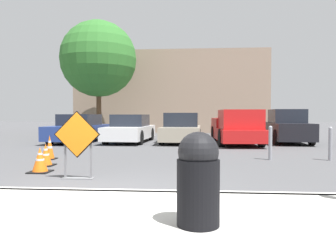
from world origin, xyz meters
name	(u,v)px	position (x,y,z in m)	size (l,w,h in m)	color
ground_plane	(160,144)	(0.00, 10.00, 0.00)	(96.00, 96.00, 0.00)	#4C4C4F
sidewalk_strip	(63,226)	(0.00, -1.59, 0.07)	(25.38, 3.17, 0.14)	beige
curb_lip	(101,194)	(0.00, 0.00, 0.07)	(25.38, 0.20, 0.14)	beige
road_closed_sign	(77,141)	(-0.95, 1.54, 0.83)	(1.01, 0.20, 1.48)	black
traffic_cone_nearest	(40,160)	(-2.15, 2.28, 0.30)	(0.49, 0.49, 0.61)	black
traffic_cone_second	(46,155)	(-2.47, 3.29, 0.29)	(0.45, 0.45, 0.60)	black
traffic_cone_third	(50,148)	(-2.93, 4.56, 0.37)	(0.38, 0.38, 0.75)	black
parked_car_nearest	(79,129)	(-4.25, 10.96, 0.66)	(2.08, 4.74, 1.42)	navy
parked_car_second	(130,129)	(-1.64, 11.08, 0.65)	(2.05, 4.56, 1.40)	white
parked_car_third	(181,129)	(0.97, 10.99, 0.67)	(1.99, 4.25, 1.49)	#A39984
pickup_truck	(237,129)	(3.59, 10.20, 0.73)	(2.12, 5.18, 1.61)	red
parked_car_fourth	(287,128)	(6.19, 11.24, 0.76)	(1.88, 4.10, 1.66)	black
trash_bin	(198,178)	(1.60, -1.63, 0.68)	(0.49, 0.49, 1.07)	black
bollard_nearest	(270,142)	(3.92, 4.93, 0.56)	(0.12, 0.12, 1.06)	gray
bollard_second	(330,143)	(5.71, 4.93, 0.54)	(0.12, 0.12, 1.03)	gray
building_facade_backdrop	(172,93)	(-0.23, 22.00, 3.19)	(15.08, 5.00, 6.37)	gray
street_tree_behind_lot	(98,59)	(-4.69, 15.98, 5.06)	(5.00, 5.00, 7.57)	#513823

